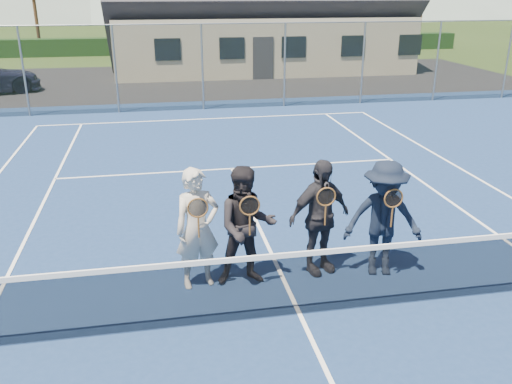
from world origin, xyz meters
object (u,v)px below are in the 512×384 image
player_a (197,229)px  player_b (247,226)px  tennis_net (301,280)px  player_d (383,219)px  player_c (319,217)px

player_a → player_b: (0.70, -0.05, -0.00)m
player_b → tennis_net: bearing=-61.2°
player_d → player_c: bearing=165.6°
tennis_net → player_c: bearing=62.7°
player_b → player_d: size_ratio=1.00×
player_a → player_b: bearing=-4.4°
tennis_net → player_b: (-0.55, 1.00, 0.38)m
player_a → player_b: size_ratio=1.00×
player_a → player_d: bearing=-3.2°
player_c → player_a: bearing=-177.4°
tennis_net → player_a: (-1.25, 1.05, 0.38)m
tennis_net → player_d: player_d is taller
player_a → player_c: 1.84m
tennis_net → player_b: bearing=118.8°
player_b → player_c: 1.14m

